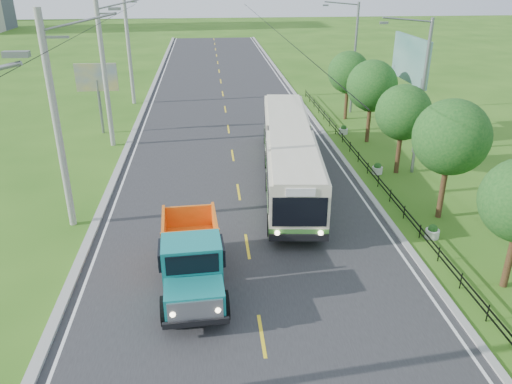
{
  "coord_description": "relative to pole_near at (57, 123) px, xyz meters",
  "views": [
    {
      "loc": [
        -1.51,
        -13.38,
        11.43
      ],
      "look_at": [
        0.56,
        7.72,
        1.9
      ],
      "focal_mm": 35.0,
      "sensor_mm": 36.0,
      "label": 1
    }
  ],
  "objects": [
    {
      "name": "tree_fourth",
      "position": [
        18.12,
        5.14,
        -1.51
      ],
      "size": [
        3.24,
        3.31,
        5.4
      ],
      "color": "#382314",
      "rests_on": "ground"
    },
    {
      "name": "bus",
      "position": [
        11.28,
        4.41,
        -3.21
      ],
      "size": [
        4.24,
        16.43,
        3.14
      ],
      "rotation": [
        0.0,
        0.0,
        -0.1
      ],
      "color": "#3C7930",
      "rests_on": "ground"
    },
    {
      "name": "curb_left",
      "position": [
        1.06,
        11.0,
        -5.02
      ],
      "size": [
        0.4,
        120.0,
        0.15
      ],
      "primitive_type": "cube",
      "color": "#9E9E99",
      "rests_on": "ground"
    },
    {
      "name": "road",
      "position": [
        8.26,
        11.0,
        -5.08
      ],
      "size": [
        14.0,
        120.0,
        0.02
      ],
      "primitive_type": "cube",
      "color": "#28282B",
      "rests_on": "ground"
    },
    {
      "name": "pole_near",
      "position": [
        0.0,
        0.0,
        0.0
      ],
      "size": [
        3.51,
        0.32,
        10.0
      ],
      "color": "gray",
      "rests_on": "ground"
    },
    {
      "name": "ground",
      "position": [
        8.26,
        -9.0,
        -5.09
      ],
      "size": [
        240.0,
        240.0,
        0.0
      ],
      "primitive_type": "plane",
      "color": "#2C5D16",
      "rests_on": "ground"
    },
    {
      "name": "billboard_left",
      "position": [
        -1.24,
        15.0,
        -1.23
      ],
      "size": [
        3.0,
        0.2,
        5.2
      ],
      "color": "slate",
      "rests_on": "ground"
    },
    {
      "name": "tree_third",
      "position": [
        18.12,
        -0.86,
        -1.11
      ],
      "size": [
        3.6,
        3.62,
        6.0
      ],
      "color": "#382314",
      "rests_on": "ground"
    },
    {
      "name": "planter_far",
      "position": [
        16.86,
        13.0,
        -4.81
      ],
      "size": [
        0.64,
        0.64,
        0.67
      ],
      "color": "silver",
      "rests_on": "ground"
    },
    {
      "name": "tree_back",
      "position": [
        18.12,
        17.14,
        -1.44
      ],
      "size": [
        3.3,
        3.36,
        5.5
      ],
      "color": "#382314",
      "rests_on": "ground"
    },
    {
      "name": "streetlight_mid",
      "position": [
        18.9,
        5.0,
        -0.19
      ],
      "size": [
        3.02,
        0.2,
        9.07
      ],
      "color": "slate",
      "rests_on": "ground"
    },
    {
      "name": "dump_truck",
      "position": [
        5.9,
        -5.88,
        -3.67
      ],
      "size": [
        2.65,
        6.13,
        2.52
      ],
      "rotation": [
        0.0,
        0.0,
        0.06
      ],
      "color": "#158180",
      "rests_on": "ground"
    },
    {
      "name": "centre_dash",
      "position": [
        8.26,
        -9.0,
        -5.07
      ],
      "size": [
        0.12,
        2.2,
        0.0
      ],
      "primitive_type": "cube",
      "color": "yellow",
      "rests_on": "road"
    },
    {
      "name": "edge_line_left",
      "position": [
        1.61,
        11.0,
        -5.07
      ],
      "size": [
        0.12,
        120.0,
        0.0
      ],
      "primitive_type": "cube",
      "color": "silver",
      "rests_on": "road"
    },
    {
      "name": "planter_near",
      "position": [
        16.86,
        -3.0,
        -4.81
      ],
      "size": [
        0.64,
        0.64,
        0.67
      ],
      "color": "silver",
      "rests_on": "ground"
    },
    {
      "name": "streetlight_far",
      "position": [
        18.9,
        19.0,
        -0.19
      ],
      "size": [
        3.02,
        0.2,
        9.07
      ],
      "color": "slate",
      "rests_on": "ground"
    },
    {
      "name": "planter_mid",
      "position": [
        16.86,
        5.0,
        -4.81
      ],
      "size": [
        0.64,
        0.64,
        0.67
      ],
      "color": "silver",
      "rests_on": "ground"
    },
    {
      "name": "pole_mid",
      "position": [
        0.0,
        12.0,
        0.0
      ],
      "size": [
        3.51,
        0.32,
        10.0
      ],
      "color": "gray",
      "rests_on": "ground"
    },
    {
      "name": "tree_fifth",
      "position": [
        18.12,
        11.14,
        -1.24
      ],
      "size": [
        3.48,
        3.52,
        5.8
      ],
      "color": "#382314",
      "rests_on": "ground"
    },
    {
      "name": "billboard_right",
      "position": [
        20.56,
        11.0,
        0.25
      ],
      "size": [
        0.24,
        6.0,
        7.3
      ],
      "color": "slate",
      "rests_on": "ground"
    },
    {
      "name": "railing_right",
      "position": [
        16.26,
        5.0,
        -4.79
      ],
      "size": [
        0.04,
        40.0,
        0.6
      ],
      "primitive_type": "cube",
      "color": "black",
      "rests_on": "ground"
    },
    {
      "name": "pole_far",
      "position": [
        0.0,
        24.0,
        0.0
      ],
      "size": [
        3.51,
        0.32,
        10.0
      ],
      "color": "gray",
      "rests_on": "ground"
    },
    {
      "name": "curb_right",
      "position": [
        15.41,
        11.0,
        -5.04
      ],
      "size": [
        0.3,
        120.0,
        0.1
      ],
      "primitive_type": "cube",
      "color": "#9E9E99",
      "rests_on": "ground"
    },
    {
      "name": "edge_line_right",
      "position": [
        14.91,
        11.0,
        -5.07
      ],
      "size": [
        0.12,
        120.0,
        0.0
      ],
      "primitive_type": "cube",
      "color": "silver",
      "rests_on": "road"
    }
  ]
}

